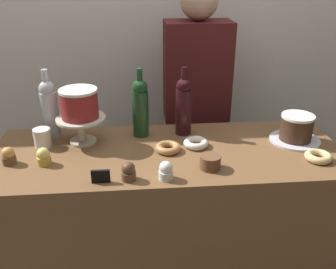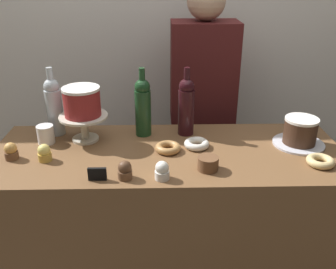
# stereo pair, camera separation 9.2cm
# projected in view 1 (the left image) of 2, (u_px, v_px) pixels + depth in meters

# --- Properties ---
(back_wall) EXTENTS (6.00, 0.05, 2.60)m
(back_wall) POSITION_uv_depth(u_px,v_px,m) (156.00, 31.00, 2.25)
(back_wall) COLOR silver
(back_wall) RESTS_ON ground_plane
(display_counter) EXTENTS (1.55, 0.59, 0.92)m
(display_counter) POSITION_uv_depth(u_px,v_px,m) (168.00, 235.00, 1.81)
(display_counter) COLOR brown
(display_counter) RESTS_ON ground_plane
(cake_stand_pedestal) EXTENTS (0.22, 0.22, 0.12)m
(cake_stand_pedestal) POSITION_uv_depth(u_px,v_px,m) (82.00, 125.00, 1.67)
(cake_stand_pedestal) COLOR beige
(cake_stand_pedestal) RESTS_ON display_counter
(white_layer_cake) EXTENTS (0.17, 0.17, 0.13)m
(white_layer_cake) POSITION_uv_depth(u_px,v_px,m) (79.00, 103.00, 1.62)
(white_layer_cake) COLOR maroon
(white_layer_cake) RESTS_ON cake_stand_pedestal
(silver_serving_platter) EXTENTS (0.23, 0.23, 0.01)m
(silver_serving_platter) POSITION_uv_depth(u_px,v_px,m) (295.00, 140.00, 1.71)
(silver_serving_platter) COLOR silver
(silver_serving_platter) RESTS_ON display_counter
(chocolate_round_cake) EXTENTS (0.15, 0.15, 0.12)m
(chocolate_round_cake) POSITION_uv_depth(u_px,v_px,m) (297.00, 127.00, 1.68)
(chocolate_round_cake) COLOR #3D2619
(chocolate_round_cake) RESTS_ON silver_serving_platter
(wine_bottle_clear) EXTENTS (0.08, 0.08, 0.33)m
(wine_bottle_clear) POSITION_uv_depth(u_px,v_px,m) (50.00, 108.00, 1.70)
(wine_bottle_clear) COLOR #B2BCC1
(wine_bottle_clear) RESTS_ON display_counter
(wine_bottle_green) EXTENTS (0.08, 0.08, 0.33)m
(wine_bottle_green) POSITION_uv_depth(u_px,v_px,m) (140.00, 107.00, 1.71)
(wine_bottle_green) COLOR #193D1E
(wine_bottle_green) RESTS_ON display_counter
(wine_bottle_dark_red) EXTENTS (0.08, 0.08, 0.33)m
(wine_bottle_dark_red) POSITION_uv_depth(u_px,v_px,m) (184.00, 105.00, 1.73)
(wine_bottle_dark_red) COLOR black
(wine_bottle_dark_red) RESTS_ON display_counter
(cupcake_caramel) EXTENTS (0.06, 0.06, 0.07)m
(cupcake_caramel) POSITION_uv_depth(u_px,v_px,m) (9.00, 156.00, 1.50)
(cupcake_caramel) COLOR brown
(cupcake_caramel) RESTS_ON display_counter
(cupcake_vanilla) EXTENTS (0.06, 0.06, 0.07)m
(cupcake_vanilla) POSITION_uv_depth(u_px,v_px,m) (166.00, 171.00, 1.40)
(cupcake_vanilla) COLOR white
(cupcake_vanilla) RESTS_ON display_counter
(cupcake_lemon) EXTENTS (0.06, 0.06, 0.07)m
(cupcake_lemon) POSITION_uv_depth(u_px,v_px,m) (44.00, 157.00, 1.50)
(cupcake_lemon) COLOR gold
(cupcake_lemon) RESTS_ON display_counter
(cupcake_chocolate) EXTENTS (0.06, 0.06, 0.07)m
(cupcake_chocolate) POSITION_uv_depth(u_px,v_px,m) (128.00, 172.00, 1.39)
(cupcake_chocolate) COLOR brown
(cupcake_chocolate) RESTS_ON display_counter
(donut_glazed) EXTENTS (0.11, 0.11, 0.03)m
(donut_glazed) POSITION_uv_depth(u_px,v_px,m) (318.00, 157.00, 1.54)
(donut_glazed) COLOR #E0C17F
(donut_glazed) RESTS_ON display_counter
(donut_maple) EXTENTS (0.11, 0.11, 0.03)m
(donut_maple) POSITION_uv_depth(u_px,v_px,m) (168.00, 148.00, 1.62)
(donut_maple) COLOR #B27F47
(donut_maple) RESTS_ON display_counter
(donut_sugar) EXTENTS (0.11, 0.11, 0.03)m
(donut_sugar) POSITION_uv_depth(u_px,v_px,m) (196.00, 143.00, 1.66)
(donut_sugar) COLOR silver
(donut_sugar) RESTS_ON display_counter
(cookie_stack) EXTENTS (0.08, 0.08, 0.05)m
(cookie_stack) POSITION_uv_depth(u_px,v_px,m) (210.00, 162.00, 1.47)
(cookie_stack) COLOR brown
(cookie_stack) RESTS_ON display_counter
(price_sign_chalkboard) EXTENTS (0.07, 0.01, 0.05)m
(price_sign_chalkboard) POSITION_uv_depth(u_px,v_px,m) (101.00, 176.00, 1.38)
(price_sign_chalkboard) COLOR black
(price_sign_chalkboard) RESTS_ON display_counter
(coffee_cup_ceramic) EXTENTS (0.08, 0.08, 0.08)m
(coffee_cup_ceramic) POSITION_uv_depth(u_px,v_px,m) (42.00, 138.00, 1.64)
(coffee_cup_ceramic) COLOR white
(coffee_cup_ceramic) RESTS_ON display_counter
(barista_figure) EXTENTS (0.36, 0.22, 1.60)m
(barista_figure) POSITION_uv_depth(u_px,v_px,m) (195.00, 120.00, 2.17)
(barista_figure) COLOR black
(barista_figure) RESTS_ON ground_plane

